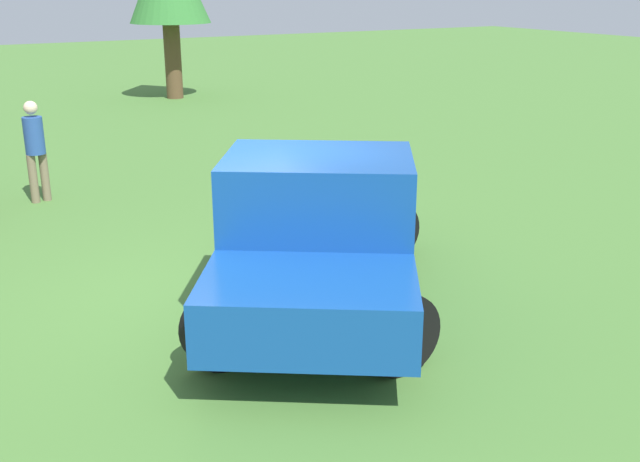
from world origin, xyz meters
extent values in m
plane|color=#477533|center=(0.00, 0.00, 0.00)|extent=(80.00, 80.00, 0.00)
cylinder|color=black|center=(-0.90, -1.10, 0.41)|extent=(0.83, 0.22, 0.83)
cylinder|color=black|center=(-2.30, -0.19, 0.41)|extent=(0.83, 0.22, 0.83)
cylinder|color=black|center=(0.77, 1.46, 0.41)|extent=(0.83, 0.22, 0.83)
cylinder|color=black|center=(-0.63, 2.37, 0.41)|extent=(0.83, 0.22, 0.83)
cube|color=#144799|center=(-1.55, -0.57, 0.75)|extent=(2.69, 2.68, 0.64)
cube|color=#144799|center=(-0.61, 0.87, 1.13)|extent=(2.48, 2.36, 1.40)
cube|color=slate|center=(-0.61, 0.87, 1.57)|extent=(2.23, 2.08, 0.48)
cube|color=#144799|center=(-0.09, 1.68, 0.73)|extent=(2.90, 3.00, 0.60)
cube|color=silver|center=(-2.04, -1.32, 0.49)|extent=(1.65, 1.13, 0.16)
cylinder|color=#7A6B51|center=(1.13, -5.44, 0.41)|extent=(0.14, 0.14, 0.82)
cylinder|color=#7A6B51|center=(1.33, -5.40, 0.41)|extent=(0.14, 0.14, 0.82)
cylinder|color=#284C93|center=(1.23, -5.42, 1.13)|extent=(0.38, 0.38, 0.62)
sphere|color=beige|center=(1.23, -5.42, 1.59)|extent=(0.22, 0.22, 0.22)
cylinder|color=brown|center=(-4.67, -15.53, 1.15)|extent=(0.52, 0.52, 2.31)
camera|label=1|loc=(3.18, 7.57, 3.58)|focal=42.18mm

